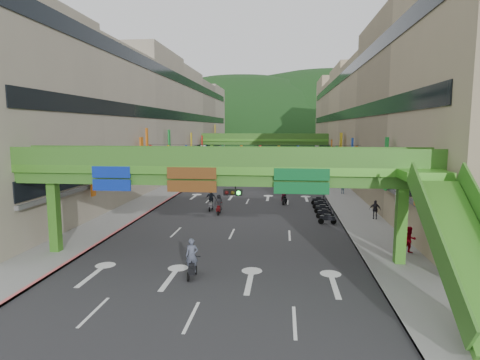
# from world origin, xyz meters

# --- Properties ---
(ground) EXTENTS (320.00, 320.00, 0.00)m
(ground) POSITION_xyz_m (0.00, 0.00, 0.00)
(ground) COLOR black
(ground) RESTS_ON ground
(road_slab) EXTENTS (18.00, 140.00, 0.02)m
(road_slab) POSITION_xyz_m (0.00, 50.00, 0.01)
(road_slab) COLOR #28282B
(road_slab) RESTS_ON ground
(sidewalk_left) EXTENTS (4.00, 140.00, 0.15)m
(sidewalk_left) POSITION_xyz_m (-11.00, 50.00, 0.07)
(sidewalk_left) COLOR gray
(sidewalk_left) RESTS_ON ground
(sidewalk_right) EXTENTS (4.00, 140.00, 0.15)m
(sidewalk_right) POSITION_xyz_m (11.00, 50.00, 0.07)
(sidewalk_right) COLOR gray
(sidewalk_right) RESTS_ON ground
(curb_left) EXTENTS (0.20, 140.00, 0.18)m
(curb_left) POSITION_xyz_m (-9.10, 50.00, 0.09)
(curb_left) COLOR #CC5959
(curb_left) RESTS_ON ground
(curb_right) EXTENTS (0.20, 140.00, 0.18)m
(curb_right) POSITION_xyz_m (9.10, 50.00, 0.09)
(curb_right) COLOR gray
(curb_right) RESTS_ON ground
(building_row_left) EXTENTS (12.80, 95.00, 19.00)m
(building_row_left) POSITION_xyz_m (-18.93, 50.00, 9.46)
(building_row_left) COLOR #9E937F
(building_row_left) RESTS_ON ground
(building_row_right) EXTENTS (12.80, 95.00, 19.00)m
(building_row_right) POSITION_xyz_m (18.93, 50.00, 9.46)
(building_row_right) COLOR gray
(building_row_right) RESTS_ON ground
(overpass_near) EXTENTS (28.00, 12.27, 7.10)m
(overpass_near) POSITION_xyz_m (0.93, 5.38, 5.21)
(overpass_near) COLOR #4C9E2D
(overpass_near) RESTS_ON ground
(overpass_far) EXTENTS (28.00, 2.20, 7.10)m
(overpass_far) POSITION_xyz_m (0.00, 65.00, 5.40)
(overpass_far) COLOR #4C9E2D
(overpass_far) RESTS_ON ground
(hill_left) EXTENTS (168.00, 140.00, 112.00)m
(hill_left) POSITION_xyz_m (-15.00, 160.00, 0.00)
(hill_left) COLOR #1C4419
(hill_left) RESTS_ON ground
(hill_right) EXTENTS (208.00, 176.00, 128.00)m
(hill_right) POSITION_xyz_m (25.00, 180.00, 0.00)
(hill_right) COLOR #1C4419
(hill_right) RESTS_ON ground
(bunting_string) EXTENTS (26.00, 0.36, 0.47)m
(bunting_string) POSITION_xyz_m (0.00, 30.00, 5.96)
(bunting_string) COLOR black
(bunting_string) RESTS_ON ground
(scooter_rider_near) EXTENTS (0.75, 1.59, 2.23)m
(scooter_rider_near) POSITION_xyz_m (-1.02, 2.61, 1.06)
(scooter_rider_near) COLOR black
(scooter_rider_near) RESTS_ON ground
(scooter_rider_mid) EXTENTS (0.92, 1.58, 1.98)m
(scooter_rider_mid) POSITION_xyz_m (4.12, 24.83, 1.02)
(scooter_rider_mid) COLOR black
(scooter_rider_mid) RESTS_ON ground
(scooter_rider_left) EXTENTS (1.05, 1.60, 2.10)m
(scooter_rider_left) POSITION_xyz_m (-3.24, 20.73, 1.06)
(scooter_rider_left) COLOR gray
(scooter_rider_left) RESTS_ON ground
(scooter_rider_far) EXTENTS (0.81, 1.60, 2.00)m
(scooter_rider_far) POSITION_xyz_m (-2.14, 19.03, 1.01)
(scooter_rider_far) COLOR maroon
(scooter_rider_far) RESTS_ON ground
(parked_scooter_row) EXTENTS (1.60, 9.41, 1.08)m
(parked_scooter_row) POSITION_xyz_m (7.80, 20.50, 0.52)
(parked_scooter_row) COLOR black
(parked_scooter_row) RESTS_ON ground
(car_silver) EXTENTS (2.12, 4.50, 1.43)m
(car_silver) POSITION_xyz_m (-2.74, 57.41, 0.71)
(car_silver) COLOR silver
(car_silver) RESTS_ON ground
(car_yellow) EXTENTS (2.09, 4.38, 1.44)m
(car_yellow) POSITION_xyz_m (2.50, 58.22, 0.72)
(car_yellow) COLOR #BCCB1D
(car_yellow) RESTS_ON ground
(pedestrian_red) EXTENTS (1.02, 0.89, 1.77)m
(pedestrian_red) POSITION_xyz_m (12.20, 8.00, 0.88)
(pedestrian_red) COLOR #AD0416
(pedestrian_red) RESTS_ON ground
(pedestrian_dark) EXTENTS (1.06, 0.62, 1.69)m
(pedestrian_dark) POSITION_xyz_m (12.20, 18.02, 0.84)
(pedestrian_dark) COLOR #25232B
(pedestrian_dark) RESTS_ON ground
(pedestrian_blue) EXTENTS (0.93, 0.69, 1.81)m
(pedestrian_blue) POSITION_xyz_m (11.36, 31.91, 0.91)
(pedestrian_blue) COLOR #37475C
(pedestrian_blue) RESTS_ON ground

